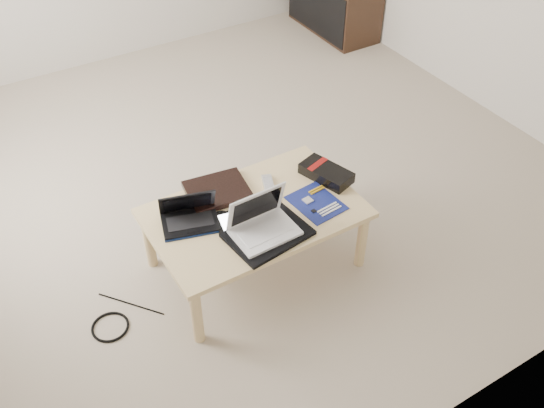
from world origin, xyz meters
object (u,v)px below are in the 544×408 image
white_laptop (262,223)px  gpu_box (326,173)px  netbook (189,216)px  media_cabinet (334,4)px  coffee_table (255,218)px

white_laptop → gpu_box: 0.57m
netbook → media_cabinet: bearing=41.0°
coffee_table → gpu_box: (0.48, 0.04, 0.08)m
media_cabinet → netbook: 3.22m
gpu_box → media_cabinet: bearing=53.4°
coffee_table → netbook: (-0.32, 0.10, 0.09)m
netbook → white_laptop: white_laptop is taller
media_cabinet → netbook: netbook is taller
media_cabinet → white_laptop: size_ratio=2.79×
media_cabinet → netbook: bearing=-139.0°
media_cabinet → gpu_box: bearing=-126.6°
media_cabinet → gpu_box: media_cabinet is taller
media_cabinet → white_laptop: (-2.15, -2.37, 0.22)m
white_laptop → coffee_table: bearing=73.1°
coffee_table → media_cabinet: bearing=46.5°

